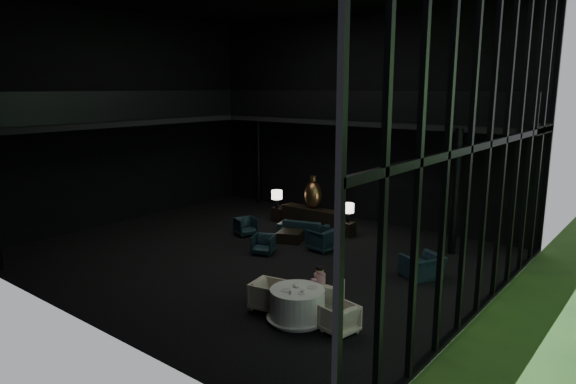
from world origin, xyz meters
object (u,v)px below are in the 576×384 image
Objects in this scene: lounge_armchair_east at (322,238)px; dining_chair_east at (339,318)px; window_armchair at (423,263)px; coffee_table at (290,236)px; side_table_left at (280,214)px; child at (320,278)px; lounge_armchair_west at (246,226)px; dining_table at (297,307)px; dining_chair_north at (326,293)px; table_lamp_left at (277,195)px; bronze_urn at (313,194)px; lounge_armchair_south at (263,245)px; dining_chair_west at (269,294)px; side_table_right at (348,229)px; console at (312,218)px; table_lamp_right at (348,209)px; sofa at (304,225)px.

dining_chair_east is at bearing 45.55° from lounge_armchair_east.
window_armchair is 1.20× the size of coffee_table.
child reaches higher than side_table_left.
dining_chair_east reaches higher than side_table_left.
dining_table is (5.64, -4.29, 0.00)m from lounge_armchair_west.
dining_table reaches higher than dining_chair_north.
table_lamp_left is 8.75m from dining_table.
coffee_table is at bearing -57.48° from dining_chair_north.
window_armchair is at bearing -108.60° from child.
lounge_armchair_east is 1.37× the size of child.
window_armchair is 4.17m from dining_chair_east.
bronze_urn is 7.15m from child.
side_table_left is 4.11m from lounge_armchair_south.
coffee_table is at bearing 22.27° from dining_chair_west.
lounge_armchair_west is 3.16m from lounge_armchair_east.
lounge_armchair_west is at bearing -142.91° from side_table_right.
dining_table is at bearing 35.58° from lounge_armchair_east.
dining_chair_east is (3.57, -4.46, -0.09)m from lounge_armchair_east.
child is (0.89, 0.84, 0.37)m from dining_chair_west.
table_lamp_left reaches higher than lounge_armchair_east.
table_lamp_right is (1.60, -0.00, 0.60)m from console.
dining_chair_west is (3.17, -5.64, 0.05)m from sofa.
sofa reaches higher than side_table_right.
window_armchair is at bearing -22.40° from console.
table_lamp_left is 1.03× the size of table_lamp_right.
dining_table is at bearing 69.87° from dining_chair_north.
bronze_urn is at bearing -87.15° from window_armchair.
table_lamp_left is 0.86× the size of lounge_armchair_east.
sofa is 7.02m from dining_table.
lounge_armchair_east reaches higher than lounge_armchair_south.
dining_chair_east is at bearing -99.71° from dining_chair_west.
window_armchair is at bearing 147.12° from sofa.
dining_table is at bearing -56.37° from console.
window_armchair is (3.84, -2.24, -0.57)m from table_lamp_right.
lounge_armchair_west is at bearing -119.72° from bronze_urn.
side_table_left is 8.86m from dining_table.
window_armchair is 4.66m from dining_chair_west.
lounge_armchair_south is at bearing -80.67° from bronze_urn.
bronze_urn reaches higher than coffee_table.
child is at bearing -52.84° from bronze_urn.
side_table_left is 0.58× the size of window_armchair.
bronze_urn is 1.63m from table_lamp_left.
lounge_armchair_east is 1.45m from coffee_table.
side_table_left is 0.82× the size of table_lamp_right.
child reaches higher than dining_chair_east.
table_lamp_right is at bearing 90.00° from side_table_right.
lounge_armchair_east is 1.10× the size of dining_chair_west.
table_lamp_left reaches higher than dining_chair_north.
dining_table is at bearing -56.70° from bronze_urn.
coffee_table is at bearing -121.95° from dining_chair_east.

